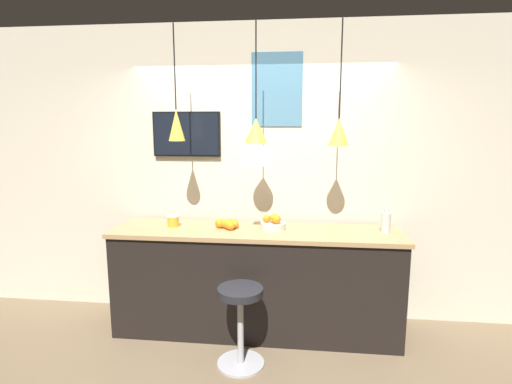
{
  "coord_description": "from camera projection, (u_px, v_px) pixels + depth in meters",
  "views": [
    {
      "loc": [
        0.4,
        -2.91,
        1.94
      ],
      "look_at": [
        0.0,
        0.6,
        1.34
      ],
      "focal_mm": 28.0,
      "sensor_mm": 36.0,
      "label": 1
    }
  ],
  "objects": [
    {
      "name": "back_wall",
      "position": [
        261.0,
        174.0,
        3.98
      ],
      "size": [
        8.0,
        0.06,
        2.9
      ],
      "color": "beige",
      "rests_on": "ground_plane"
    },
    {
      "name": "service_counter",
      "position": [
        256.0,
        281.0,
        3.73
      ],
      "size": [
        2.64,
        0.63,
        0.99
      ],
      "color": "black",
      "rests_on": "ground_plane"
    },
    {
      "name": "orange_pile",
      "position": [
        227.0,
        224.0,
        3.7
      ],
      "size": [
        0.22,
        0.2,
        0.09
      ],
      "color": "orange",
      "rests_on": "service_counter"
    },
    {
      "name": "hanging_menu_board",
      "position": [
        257.0,
        156.0,
        3.3
      ],
      "size": [
        0.24,
        0.01,
        0.17
      ],
      "color": "white"
    },
    {
      "name": "pendant_lamp_left",
      "position": [
        176.0,
        125.0,
        3.56
      ],
      "size": [
        0.15,
        0.15,
        1.01
      ],
      "color": "black"
    },
    {
      "name": "bar_stool",
      "position": [
        240.0,
        312.0,
        3.19
      ],
      "size": [
        0.39,
        0.39,
        0.66
      ],
      "color": "#B7B7BC",
      "rests_on": "ground_plane"
    },
    {
      "name": "spread_jar",
      "position": [
        173.0,
        221.0,
        3.76
      ],
      "size": [
        0.11,
        0.11,
        0.1
      ],
      "color": "gold",
      "rests_on": "service_counter"
    },
    {
      "name": "fruit_bowl",
      "position": [
        273.0,
        223.0,
        3.65
      ],
      "size": [
        0.23,
        0.23,
        0.15
      ],
      "color": "beige",
      "rests_on": "service_counter"
    },
    {
      "name": "ground_plane",
      "position": [
        248.0,
        368.0,
        3.22
      ],
      "size": [
        14.0,
        14.0,
        0.0
      ],
      "primitive_type": "plane",
      "color": "#756047"
    },
    {
      "name": "wall_poster",
      "position": [
        277.0,
        90.0,
        3.79
      ],
      "size": [
        0.49,
        0.01,
        0.69
      ],
      "color": "teal"
    },
    {
      "name": "pendant_lamp_right",
      "position": [
        339.0,
        131.0,
        3.41
      ],
      "size": [
        0.18,
        0.18,
        1.04
      ],
      "color": "black"
    },
    {
      "name": "mounted_tv",
      "position": [
        187.0,
        134.0,
        3.95
      ],
      "size": [
        0.68,
        0.04,
        0.44
      ],
      "color": "black"
    },
    {
      "name": "pendant_lamp_middle",
      "position": [
        256.0,
        130.0,
        3.49
      ],
      "size": [
        0.2,
        0.2,
        1.03
      ],
      "color": "black"
    },
    {
      "name": "juice_bottle",
      "position": [
        386.0,
        222.0,
        3.53
      ],
      "size": [
        0.08,
        0.08,
        0.22
      ],
      "color": "silver",
      "rests_on": "service_counter"
    }
  ]
}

